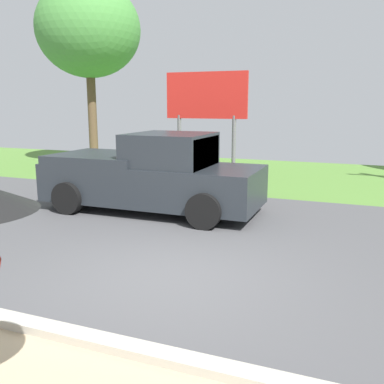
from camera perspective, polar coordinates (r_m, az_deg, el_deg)
ground_plane at (r=9.22m, az=4.40°, el=-4.72°), size 40.00×22.00×0.20m
pickup_truck at (r=10.29m, az=-5.23°, el=2.24°), size 5.20×2.28×1.88m
roadside_billboard at (r=13.39m, az=1.90°, el=11.66°), size 2.60×0.12×3.50m
tree_left_far at (r=18.90m, az=-13.61°, el=20.22°), size 4.18×4.18×7.39m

